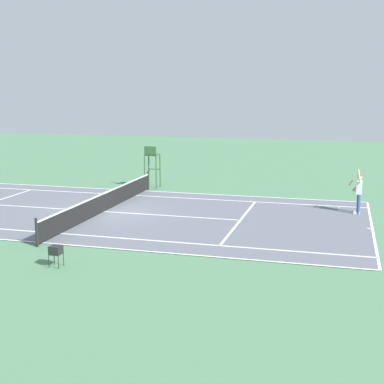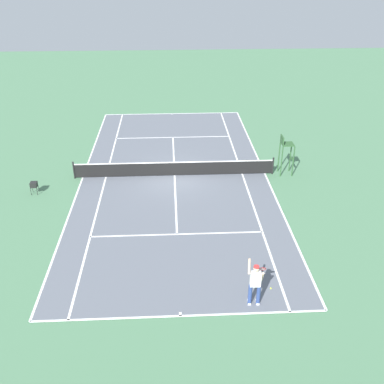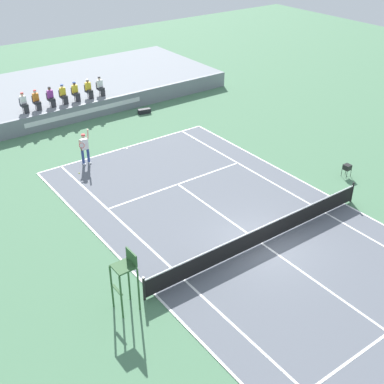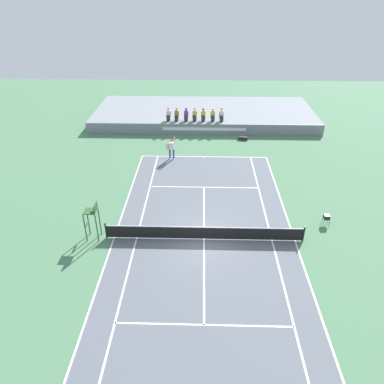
% 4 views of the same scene
% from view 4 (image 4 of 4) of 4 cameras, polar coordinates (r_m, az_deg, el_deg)
% --- Properties ---
extents(ground_plane, '(80.00, 80.00, 0.00)m').
position_cam_4_polar(ground_plane, '(22.62, 1.87, -7.32)').
color(ground_plane, '#4C7A56').
extents(court, '(11.08, 23.88, 0.03)m').
position_cam_4_polar(court, '(22.62, 1.87, -7.30)').
color(court, slate).
rests_on(court, ground).
extents(net, '(11.98, 0.10, 1.07)m').
position_cam_4_polar(net, '(22.31, 1.89, -6.26)').
color(net, black).
rests_on(net, ground).
extents(barrier_wall, '(23.87, 0.25, 1.11)m').
position_cam_4_polar(barrier_wall, '(37.64, 1.88, 9.67)').
color(barrier_wall, gray).
rests_on(barrier_wall, ground).
extents(bleacher_platform, '(23.87, 9.62, 1.11)m').
position_cam_4_polar(bleacher_platform, '(42.29, 1.88, 12.03)').
color(bleacher_platform, gray).
rests_on(bleacher_platform, ground).
extents(spectator_seated_0, '(0.44, 0.60, 1.27)m').
position_cam_4_polar(spectator_seated_0, '(38.25, -3.67, 11.83)').
color(spectator_seated_0, '#474C56').
rests_on(spectator_seated_0, bleacher_platform).
extents(spectator_seated_1, '(0.44, 0.60, 1.27)m').
position_cam_4_polar(spectator_seated_1, '(38.18, -2.40, 11.83)').
color(spectator_seated_1, '#474C56').
rests_on(spectator_seated_1, bleacher_platform).
extents(spectator_seated_2, '(0.44, 0.60, 1.27)m').
position_cam_4_polar(spectator_seated_2, '(38.13, -0.91, 11.82)').
color(spectator_seated_2, '#474C56').
rests_on(spectator_seated_2, bleacher_platform).
extents(spectator_seated_3, '(0.44, 0.60, 1.27)m').
position_cam_4_polar(spectator_seated_3, '(38.10, 0.41, 11.81)').
color(spectator_seated_3, '#474C56').
rests_on(spectator_seated_3, bleacher_platform).
extents(spectator_seated_4, '(0.44, 0.60, 1.27)m').
position_cam_4_polar(spectator_seated_4, '(38.10, 1.75, 11.80)').
color(spectator_seated_4, '#474C56').
rests_on(spectator_seated_4, bleacher_platform).
extents(spectator_seated_5, '(0.44, 0.60, 1.27)m').
position_cam_4_polar(spectator_seated_5, '(38.11, 3.23, 11.77)').
color(spectator_seated_5, '#474C56').
rests_on(spectator_seated_5, bleacher_platform).
extents(spectator_seated_6, '(0.44, 0.60, 1.27)m').
position_cam_4_polar(spectator_seated_6, '(38.15, 4.58, 11.74)').
color(spectator_seated_6, '#474C56').
rests_on(spectator_seated_6, bleacher_platform).
extents(tennis_player, '(0.78, 0.62, 2.08)m').
position_cam_4_polar(tennis_player, '(32.07, -3.18, 6.70)').
color(tennis_player, navy).
rests_on(tennis_player, ground).
extents(tennis_ball, '(0.07, 0.07, 0.07)m').
position_cam_4_polar(tennis_ball, '(31.80, -4.76, 4.52)').
color(tennis_ball, '#D1E533').
rests_on(tennis_ball, ground).
extents(umpire_chair, '(0.77, 0.77, 2.44)m').
position_cam_4_polar(umpire_chair, '(22.63, -15.14, -3.66)').
color(umpire_chair, '#2D562D').
rests_on(umpire_chair, ground).
extents(equipment_bag, '(0.95, 0.50, 0.32)m').
position_cam_4_polar(equipment_bag, '(36.75, 7.86, 8.21)').
color(equipment_bag, black).
rests_on(equipment_bag, ground).
extents(ball_hopper, '(0.36, 0.36, 0.70)m').
position_cam_4_polar(ball_hopper, '(25.09, 20.08, -3.62)').
color(ball_hopper, black).
rests_on(ball_hopper, ground).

